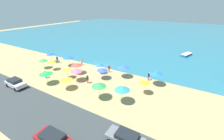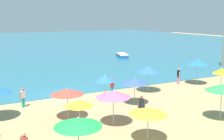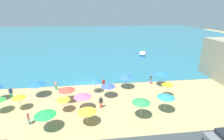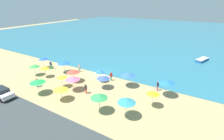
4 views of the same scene
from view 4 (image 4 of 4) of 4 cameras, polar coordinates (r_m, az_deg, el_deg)
ground_plane at (r=35.21m, az=-3.96°, el=-1.12°), size 160.00×160.00×0.00m
sea at (r=84.58m, az=18.59°, el=11.37°), size 150.00×110.00×0.05m
coastal_road at (r=24.84m, az=-29.65°, el=-14.78°), size 80.00×8.00×0.06m
beach_umbrella_0 at (r=36.19m, az=-15.47°, el=2.38°), size 2.48×2.48×2.43m
beach_umbrella_1 at (r=21.58m, az=4.80°, el=-10.02°), size 2.25×2.25×2.61m
beach_umbrella_2 at (r=40.00m, az=-21.54°, el=3.52°), size 1.95×1.95×2.46m
beach_umbrella_3 at (r=24.22m, az=13.29°, el=-7.18°), size 1.71×1.71×2.49m
beach_umbrella_4 at (r=30.91m, az=-3.90°, el=-0.41°), size 1.73×1.73×2.34m
beach_umbrella_5 at (r=30.14m, az=-16.13°, el=-2.07°), size 1.75×1.75×2.19m
beach_umbrella_6 at (r=31.69m, az=-12.56°, el=-0.42°), size 2.33×2.33×2.24m
beach_umbrella_7 at (r=28.63m, az=-2.90°, el=-2.37°), size 2.15×2.15×2.28m
beach_umbrella_8 at (r=36.77m, az=-24.03°, el=1.31°), size 1.92×1.92×2.31m
beach_umbrella_9 at (r=35.14m, az=-21.18°, el=0.79°), size 1.76×1.76×2.29m
beach_umbrella_10 at (r=22.47m, az=-4.23°, el=-8.54°), size 2.22×2.22×2.65m
beach_umbrella_11 at (r=29.11m, az=-23.17°, el=-3.41°), size 2.34×2.34×2.42m
beach_umbrella_12 at (r=26.30m, az=-16.40°, el=-5.88°), size 2.19×2.19×2.12m
beach_umbrella_13 at (r=27.31m, az=17.44°, el=-3.66°), size 2.39×2.39×2.72m
beach_umbrella_14 at (r=28.47m, az=-12.72°, el=-2.66°), size 2.26×2.26×2.44m
beach_umbrella_15 at (r=29.24m, az=5.28°, el=-1.41°), size 2.44×2.44×2.53m
bather_0 at (r=27.69m, az=-8.54°, el=-5.89°), size 0.57×0.26×1.64m
bather_1 at (r=31.69m, az=-0.30°, el=-1.89°), size 0.54×0.34×1.69m
bather_2 at (r=29.18m, az=14.69°, el=-4.80°), size 0.32×0.55×1.71m
bather_3 at (r=32.07m, az=-23.37°, el=-3.62°), size 0.33×0.54×1.58m
bather_4 at (r=36.32m, az=-10.67°, el=0.80°), size 0.51×0.37×1.62m
bather_5 at (r=39.28m, az=-19.36°, el=1.68°), size 0.53×0.34×1.77m
parked_car_1 at (r=31.03m, az=-32.33°, el=-6.28°), size 4.00×1.97×1.47m
skiff_nearshore at (r=47.52m, az=27.39°, el=3.00°), size 2.76×4.68×0.61m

